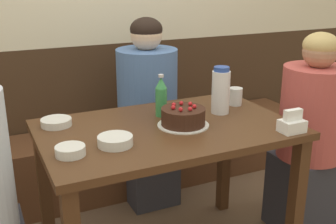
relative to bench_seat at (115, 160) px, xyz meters
name	(u,v)px	position (x,y,z in m)	size (l,w,h in m)	color
back_wall	(98,0)	(0.00, 0.22, 1.03)	(4.80, 0.04, 2.50)	#3D2819
bench_seat	(115,160)	(0.00, 0.00, 0.00)	(2.75, 0.38, 0.43)	#56331E
dining_table	(167,148)	(0.00, -0.83, 0.41)	(1.17, 0.74, 0.74)	#4C2D19
birthday_cake	(183,117)	(0.07, -0.86, 0.57)	(0.24, 0.24, 0.10)	white
water_pitcher	(221,91)	(0.33, -0.77, 0.64)	(0.09, 0.09, 0.24)	white
soju_bottle	(161,96)	(0.04, -0.68, 0.62)	(0.06, 0.06, 0.21)	#388E4C
napkin_holder	(292,124)	(0.47, -1.13, 0.56)	(0.11, 0.08, 0.11)	white
bowl_soup_white	(70,151)	(-0.48, -0.97, 0.54)	(0.12, 0.12, 0.04)	white
bowl_rice_small	(115,141)	(-0.29, -0.95, 0.54)	(0.15, 0.15, 0.04)	white
bowl_side_dish	(56,122)	(-0.46, -0.61, 0.54)	(0.14, 0.14, 0.03)	white
glass_water_tall	(235,96)	(0.47, -0.68, 0.57)	(0.07, 0.07, 0.09)	silver
person_teal_shirt	(310,139)	(0.84, -0.88, 0.33)	(0.35, 0.35, 1.13)	#33333D
person_grey_tee	(148,115)	(0.16, -0.20, 0.36)	(0.37, 0.37, 1.17)	#33333D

